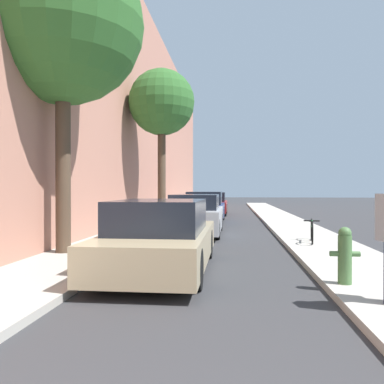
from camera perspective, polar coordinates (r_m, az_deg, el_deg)
name	(u,v)px	position (r m, az deg, el deg)	size (l,w,h in m)	color
ground_plane	(222,228)	(16.08, 4.39, -5.26)	(120.00, 120.00, 0.00)	#333335
sidewalk_left	(153,225)	(16.42, -5.81, -4.93)	(2.00, 52.00, 0.12)	#ADA89E
sidewalk_right	(293,227)	(16.25, 14.71, -5.00)	(2.00, 52.00, 0.12)	#ADA89E
building_facade_left	(121,99)	(17.11, -10.38, 13.38)	(0.70, 52.00, 10.86)	tan
parked_car_champagne	(161,237)	(7.58, -4.56, -6.68)	(1.81, 4.60, 1.38)	black
parked_car_silver	(196,215)	(13.53, 0.56, -3.47)	(1.78, 4.35, 1.41)	black
parked_car_navy	(205,208)	(18.72, 1.93, -2.32)	(1.81, 4.31, 1.47)	black
parked_car_red	(213,204)	(23.94, 3.05, -1.79)	(1.76, 4.18, 1.40)	black
street_tree_near	(63,24)	(10.19, -18.55, 22.49)	(3.75, 3.75, 7.21)	#4C3A2B
street_tree_far	(162,104)	(16.47, -4.51, 12.87)	(2.74, 2.74, 6.46)	#4C3A2B
fire_hydrant	(345,255)	(6.50, 21.65, -8.58)	(0.45, 0.21, 0.88)	#47703D
bicycle	(312,231)	(11.23, 17.30, -5.46)	(0.44, 1.52, 0.63)	black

